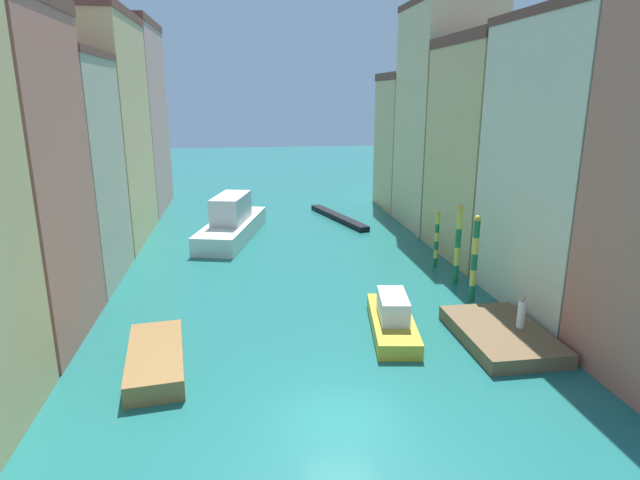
# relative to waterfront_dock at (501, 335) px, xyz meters

# --- Properties ---
(ground_plane) EXTENTS (154.00, 154.00, 0.00)m
(ground_plane) POSITION_rel_waterfront_dock_xyz_m (-8.60, 19.46, -0.34)
(ground_plane) COLOR #1E6B66
(building_left_2) EXTENTS (6.42, 8.15, 13.63)m
(building_left_2) POSITION_rel_waterfront_dock_xyz_m (-22.57, 11.78, 6.49)
(building_left_2) COLOR #BCB299
(building_left_2) RESTS_ON ground
(building_left_3) EXTENTS (6.42, 11.62, 17.15)m
(building_left_3) POSITION_rel_waterfront_dock_xyz_m (-22.57, 21.84, 8.25)
(building_left_3) COLOR #DBB77A
(building_left_3) RESTS_ON ground
(building_left_4) EXTENTS (6.42, 11.71, 17.90)m
(building_left_4) POSITION_rel_waterfront_dock_xyz_m (-22.57, 33.58, 8.63)
(building_left_4) COLOR tan
(building_left_4) RESTS_ON ground
(building_right_1) EXTENTS (6.42, 9.76, 15.27)m
(building_right_1) POSITION_rel_waterfront_dock_xyz_m (5.36, 3.86, 7.31)
(building_right_1) COLOR beige
(building_right_1) RESTS_ON ground
(building_right_2) EXTENTS (6.42, 9.34, 15.01)m
(building_right_2) POSITION_rel_waterfront_dock_xyz_m (5.36, 13.47, 7.18)
(building_right_2) COLOR #DBB77A
(building_right_2) RESTS_ON ground
(building_right_3) EXTENTS (6.42, 8.43, 18.45)m
(building_right_3) POSITION_rel_waterfront_dock_xyz_m (5.36, 22.49, 8.90)
(building_right_3) COLOR beige
(building_right_3) RESTS_ON ground
(building_right_4) EXTENTS (6.42, 7.35, 13.19)m
(building_right_4) POSITION_rel_waterfront_dock_xyz_m (5.36, 30.47, 6.27)
(building_right_4) COLOR #DBB77A
(building_right_4) RESTS_ON ground
(waterfront_dock) EXTENTS (3.83, 6.03, 0.67)m
(waterfront_dock) POSITION_rel_waterfront_dock_xyz_m (0.00, 0.00, 0.00)
(waterfront_dock) COLOR brown
(waterfront_dock) RESTS_ON ground
(person_on_dock) EXTENTS (0.36, 0.36, 1.56)m
(person_on_dock) POSITION_rel_waterfront_dock_xyz_m (0.90, -0.00, 1.06)
(person_on_dock) COLOR white
(person_on_dock) RESTS_ON waterfront_dock
(mooring_pole_0) EXTENTS (0.37, 0.37, 4.93)m
(mooring_pole_0) POSITION_rel_waterfront_dock_xyz_m (0.74, 5.01, 2.18)
(mooring_pole_0) COLOR #197247
(mooring_pole_0) RESTS_ON ground
(mooring_pole_1) EXTENTS (0.37, 0.37, 4.89)m
(mooring_pole_1) POSITION_rel_waterfront_dock_xyz_m (0.99, 7.94, 2.17)
(mooring_pole_1) COLOR #197247
(mooring_pole_1) RESTS_ON ground
(mooring_pole_2) EXTENTS (0.31, 0.31, 3.81)m
(mooring_pole_2) POSITION_rel_waterfront_dock_xyz_m (0.92, 11.24, 1.61)
(mooring_pole_2) COLOR #197247
(mooring_pole_2) RESTS_ON ground
(vaporetto_white) EXTENTS (5.87, 11.73, 3.48)m
(vaporetto_white) POSITION_rel_waterfront_dock_xyz_m (-12.70, 20.75, 0.90)
(vaporetto_white) COLOR white
(vaporetto_white) RESTS_ON ground
(gondola_black) EXTENTS (3.73, 10.07, 0.45)m
(gondola_black) POSITION_rel_waterfront_dock_xyz_m (-3.09, 25.76, -0.11)
(gondola_black) COLOR black
(gondola_black) RESTS_ON ground
(motorboat_0) EXTENTS (2.90, 6.47, 1.87)m
(motorboat_0) POSITION_rel_waterfront_dock_xyz_m (-4.74, 1.86, 0.32)
(motorboat_0) COLOR gold
(motorboat_0) RESTS_ON ground
(motorboat_1) EXTENTS (2.93, 6.07, 0.86)m
(motorboat_1) POSITION_rel_waterfront_dock_xyz_m (-15.64, -0.25, 0.09)
(motorboat_1) COLOR olive
(motorboat_1) RESTS_ON ground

